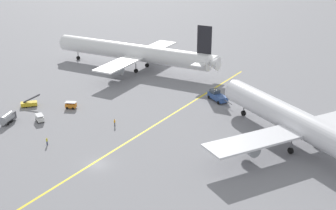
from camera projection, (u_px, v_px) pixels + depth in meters
The scene contains 11 objects.
ground_plane at pixel (98, 164), 88.01m from camera, with size 600.00×600.00×0.00m, color gray.
taxiway_stripe at pixel (125, 144), 96.38m from camera, with size 0.50×120.00×0.01m, color yellow.
airliner_at_gate_left at pixel (133, 52), 144.31m from camera, with size 58.99×40.45×16.23m.
airliner_being_pushed at pixel (297, 122), 94.00m from camera, with size 43.41×40.81×16.47m.
pushback_tug at pixel (217, 96), 119.43m from camera, with size 8.76×6.31×2.96m.
gse_baggage_cart_near_cluster at pixel (71, 105), 114.44m from camera, with size 3.12×2.47×1.71m.
gse_belt_loader_portside at pixel (29, 103), 115.65m from camera, with size 4.29×4.43×3.02m.
gse_fuel_bowser_stubby at pixel (8, 117), 105.96m from camera, with size 3.31×5.24×2.40m.
gse_baggage_cart_trailing at pixel (40, 118), 106.82m from camera, with size 3.15×2.79×1.71m.
ground_crew_wing_walker_right at pixel (115, 122), 104.40m from camera, with size 0.36×0.36×1.75m.
ground_crew_marshaller_foreground at pixel (47, 141), 95.43m from camera, with size 0.42×0.41×1.74m.
Camera 1 is at (50.34, -60.57, 43.07)m, focal length 48.97 mm.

